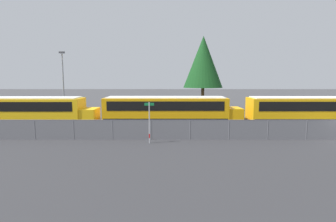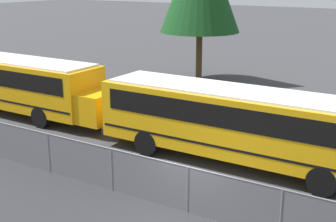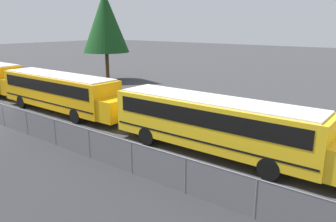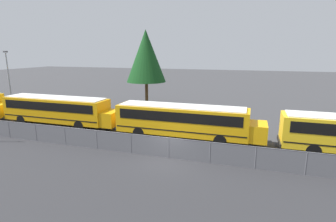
{
  "view_description": "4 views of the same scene",
  "coord_description": "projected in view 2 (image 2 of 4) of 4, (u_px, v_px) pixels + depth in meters",
  "views": [
    {
      "loc": [
        -13.85,
        -20.09,
        4.76
      ],
      "look_at": [
        -13.91,
        4.48,
        1.72
      ],
      "focal_mm": 28.0,
      "sensor_mm": 36.0,
      "label": 1
    },
    {
      "loc": [
        6.52,
        -11.83,
        7.32
      ],
      "look_at": [
        -3.56,
        4.59,
        1.7
      ],
      "focal_mm": 50.0,
      "sensor_mm": 36.0,
      "label": 2
    },
    {
      "loc": [
        22.11,
        -10.1,
        6.75
      ],
      "look_at": [
        11.22,
        3.92,
        2.07
      ],
      "focal_mm": 35.0,
      "sensor_mm": 36.0,
      "label": 3
    },
    {
      "loc": [
        5.48,
        -17.28,
        7.67
      ],
      "look_at": [
        -1.61,
        4.89,
        2.4
      ],
      "focal_mm": 28.0,
      "sensor_mm": 36.0,
      "label": 4
    }
  ],
  "objects": [
    {
      "name": "fence",
      "position": [
        188.0,
        189.0,
        14.77
      ],
      "size": [
        109.26,
        0.07,
        1.59
      ],
      "color": "#9EA0A5",
      "rests_on": "ground_plane"
    },
    {
      "name": "school_bus_2",
      "position": [
        11.0,
        80.0,
        25.43
      ],
      "size": [
        13.2,
        2.61,
        3.04
      ],
      "color": "orange",
      "rests_on": "ground_plane"
    },
    {
      "name": "school_bus_3",
      "position": [
        246.0,
        121.0,
        18.25
      ],
      "size": [
        13.2,
        2.61,
        3.04
      ],
      "color": "#EDA80F",
      "rests_on": "ground_plane"
    },
    {
      "name": "ground_plane",
      "position": [
        188.0,
        212.0,
        15.0
      ],
      "size": [
        200.0,
        200.0,
        0.0
      ],
      "primitive_type": "plane",
      "color": "#38383A"
    }
  ]
}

